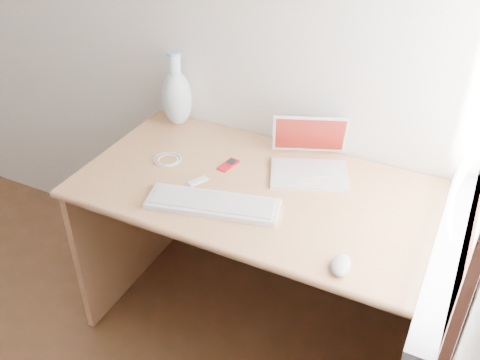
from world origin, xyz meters
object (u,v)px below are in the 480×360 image
at_px(desk, 276,223).
at_px(vase, 177,96).
at_px(laptop, 313,161).
at_px(external_keyboard, 213,204).

distance_m(desk, vase, 0.71).
bearing_deg(laptop, external_keyboard, -144.42).
bearing_deg(desk, laptop, 45.90).
xyz_separation_m(desk, external_keyboard, (-0.14, -0.27, 0.24)).
bearing_deg(vase, desk, -19.78).
bearing_deg(vase, laptop, -8.58).
bearing_deg(external_keyboard, vase, 118.89).
relative_size(laptop, vase, 1.04).
bearing_deg(laptop, desk, -155.90).
bearing_deg(desk, vase, 160.22).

